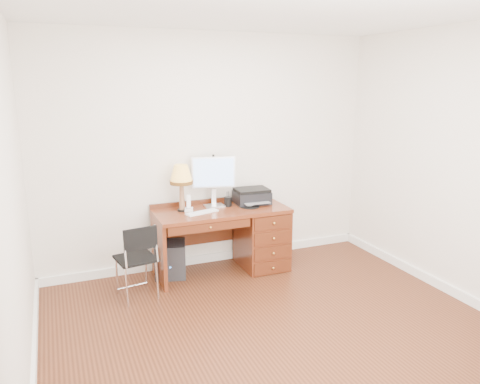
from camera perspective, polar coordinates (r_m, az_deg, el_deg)
name	(u,v)px	position (r m, az deg, el deg)	size (l,w,h in m)	color
ground	(275,329)	(4.37, 4.34, -16.28)	(4.00, 4.00, 0.00)	#3C1B0D
room_shell	(248,294)	(4.85, 0.96, -12.38)	(4.00, 4.00, 4.00)	silver
desk	(247,234)	(5.49, 0.89, -5.14)	(1.50, 0.67, 0.75)	maroon
monitor	(213,175)	(5.34, -3.30, 2.08)	(0.50, 0.21, 0.58)	silver
keyboard	(202,212)	(5.14, -4.65, -2.49)	(0.38, 0.11, 0.01)	white
mouse_pad	(250,206)	(5.37, 1.19, -1.67)	(0.23, 0.23, 0.05)	black
printer	(252,196)	(5.51, 1.44, -0.48)	(0.41, 0.33, 0.18)	black
leg_lamp	(181,177)	(5.15, -7.17, 1.78)	(0.25, 0.25, 0.52)	black
phone	(189,207)	(5.20, -6.26, -1.78)	(0.11, 0.11, 0.19)	white
pen_cup	(228,202)	(5.38, -1.47, -1.18)	(0.09, 0.09, 0.11)	black
chair	(136,255)	(4.79, -12.51, -7.48)	(0.43, 0.43, 0.79)	black
equipment_box	(170,259)	(5.39, -8.48, -8.12)	(0.34, 0.34, 0.39)	black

